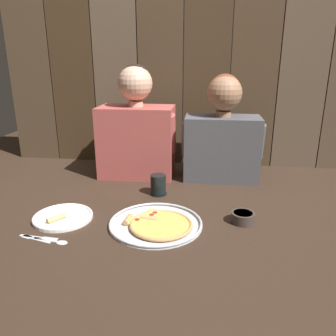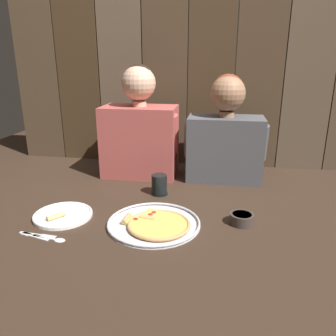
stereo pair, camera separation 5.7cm
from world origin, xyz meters
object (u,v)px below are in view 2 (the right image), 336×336
at_px(diner_left, 140,129).
at_px(diner_right, 225,134).
at_px(dipping_bowl, 242,218).
at_px(dinner_plate, 63,215).
at_px(drinking_glass, 159,185).
at_px(pizza_tray, 155,223).

bearing_deg(diner_left, diner_right, 0.01).
xyz_separation_m(dipping_bowl, diner_right, (-0.08, 0.53, 0.23)).
xyz_separation_m(dinner_plate, dipping_bowl, (0.75, 0.06, 0.01)).
relative_size(drinking_glass, dipping_bowl, 1.03).
bearing_deg(diner_right, dipping_bowl, -81.77).
bearing_deg(diner_right, diner_left, -179.99).
bearing_deg(diner_left, pizza_tray, -71.19).
relative_size(pizza_tray, dinner_plate, 1.53).
xyz_separation_m(drinking_glass, dipping_bowl, (0.39, -0.25, -0.02)).
bearing_deg(diner_left, dipping_bowl, -43.97).
bearing_deg(dinner_plate, drinking_glass, 41.32).
height_order(dinner_plate, drinking_glass, drinking_glass).
xyz_separation_m(dipping_bowl, diner_left, (-0.55, 0.53, 0.25)).
bearing_deg(pizza_tray, diner_right, 66.07).
relative_size(pizza_tray, diner_right, 0.67).
bearing_deg(diner_right, pizza_tray, -113.93).
bearing_deg(pizza_tray, dipping_bowl, 11.92).
bearing_deg(dinner_plate, diner_left, 71.53).
xyz_separation_m(pizza_tray, diner_right, (0.27, 0.60, 0.24)).
bearing_deg(drinking_glass, diner_right, 41.49).
bearing_deg(drinking_glass, dipping_bowl, -33.24).
xyz_separation_m(dinner_plate, diner_left, (0.20, 0.59, 0.26)).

